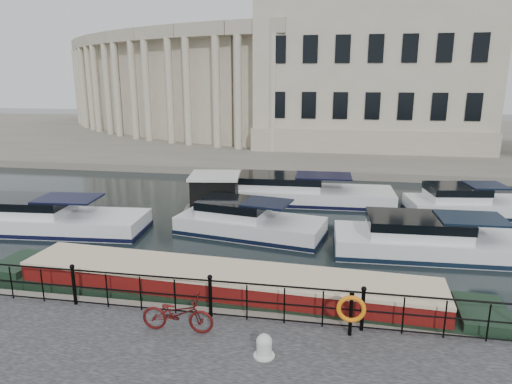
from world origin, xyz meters
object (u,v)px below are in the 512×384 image
Objects in this scene: life_ring_post at (351,310)px; narrowboat at (225,295)px; harbour_hut at (215,197)px; bicycle at (178,313)px; mooring_bollard at (264,346)px.

life_ring_post reaches higher than narrowboat.
life_ring_post is at bearing -68.55° from harbour_hut.
bicycle reaches higher than narrowboat.
harbour_hut is (-2.75, 9.25, 0.59)m from narrowboat.
life_ring_post is 0.32× the size of harbour_hut.
mooring_bollard is 0.15× the size of harbour_hut.
narrowboat is (-3.72, 1.98, -0.93)m from life_ring_post.
bicycle is 0.50× the size of harbour_hut.
narrowboat is (-1.73, 3.17, -0.45)m from mooring_bollard.
mooring_bollard is at bearing -78.65° from harbour_hut.
life_ring_post is 12.96m from harbour_hut.
life_ring_post reaches higher than bicycle.
bicycle is 11.92m from harbour_hut.
mooring_bollard is at bearing -149.00° from life_ring_post.
mooring_bollard is at bearing -58.04° from narrowboat.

